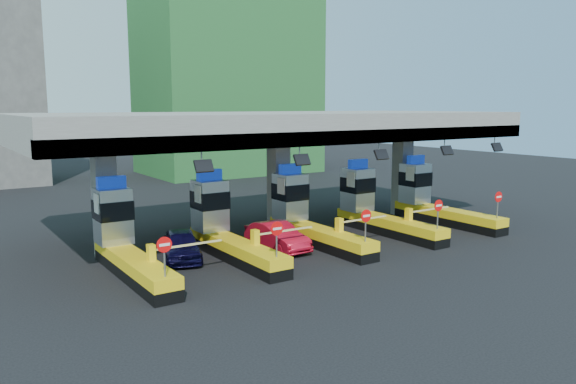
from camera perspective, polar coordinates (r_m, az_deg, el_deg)
ground at (r=30.72m, az=2.09°, el=-5.15°), size 120.00×120.00×0.00m
toll_canopy at (r=32.22m, az=-0.85°, el=6.53°), size 28.00×12.09×7.00m
toll_lane_far_left at (r=26.25m, az=-16.32°, el=-4.79°), size 4.43×8.00×4.16m
toll_lane_left at (r=28.09m, az=-6.54°, el=-3.61°), size 4.43×8.00×4.16m
toll_lane_center at (r=30.64m, az=1.80°, el=-2.51°), size 4.43×8.00×4.16m
toll_lane_right at (r=33.74m, az=8.73°, el=-1.56°), size 4.43×8.00×4.16m
toll_lane_far_right at (r=37.26m, az=14.42°, el=-0.76°), size 4.43×8.00×4.16m
bg_building_scaffold at (r=63.77m, az=-6.22°, el=14.67°), size 18.00×12.00×28.00m
van at (r=27.73m, az=-10.76°, el=-5.30°), size 2.95×4.55×1.44m
red_car at (r=29.10m, az=-1.11°, el=-4.51°), size 1.58×4.31×1.41m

